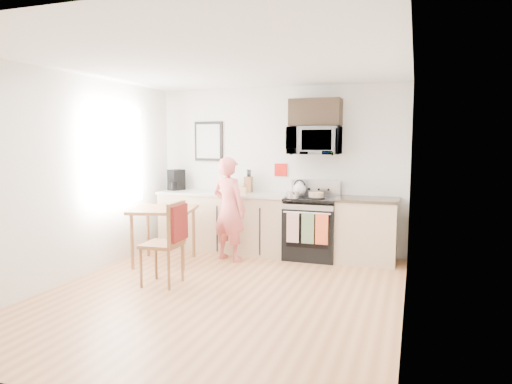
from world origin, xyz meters
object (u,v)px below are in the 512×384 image
(dining_table, at_px, (164,214))
(chair, at_px, (172,232))
(person, at_px, (229,209))
(microwave, at_px, (315,141))
(cake, at_px, (316,195))
(range, at_px, (312,229))

(dining_table, bearing_deg, chair, -54.13)
(person, relative_size, chair, 1.49)
(microwave, distance_m, person, 1.63)
(person, distance_m, cake, 1.29)
(range, xyz_separation_m, cake, (0.08, -0.10, 0.53))
(range, height_order, dining_table, range)
(cake, bearing_deg, chair, -128.24)
(microwave, xyz_separation_m, cake, (0.08, -0.20, -0.79))
(range, height_order, cake, range)
(microwave, bearing_deg, cake, -68.20)
(person, xyz_separation_m, dining_table, (-0.83, -0.45, -0.06))
(range, relative_size, chair, 1.13)
(microwave, relative_size, person, 0.50)
(range, relative_size, cake, 4.51)
(range, height_order, chair, range)
(chair, height_order, cake, chair)
(dining_table, relative_size, cake, 3.53)
(person, height_order, dining_table, person)
(microwave, bearing_deg, chair, -123.69)
(person, height_order, chair, person)
(microwave, relative_size, dining_table, 0.84)
(person, relative_size, dining_table, 1.68)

